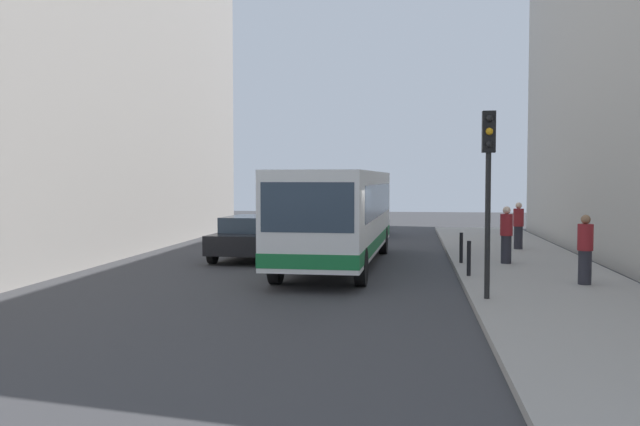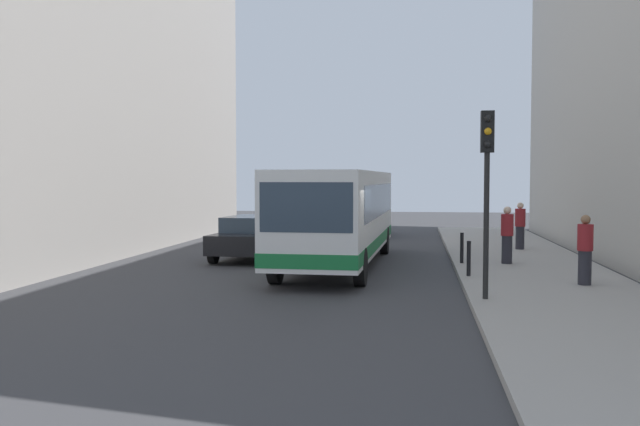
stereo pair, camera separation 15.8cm
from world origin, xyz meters
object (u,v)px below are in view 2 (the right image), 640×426
(traffic_light, at_px, (487,168))
(bollard_near, at_px, (469,258))
(bus, at_px, (340,212))
(car_behind_bus, at_px, (363,220))
(car_beside_bus, at_px, (252,236))
(pedestrian_mid_sidewalk, at_px, (507,235))
(pedestrian_near_signal, at_px, (585,250))
(bollard_mid, at_px, (462,248))
(pedestrian_far_sidewalk, at_px, (520,226))

(traffic_light, xyz_separation_m, bollard_near, (-0.10, 3.60, -2.38))
(bus, distance_m, traffic_light, 7.61)
(car_behind_bus, bearing_deg, car_beside_bus, 76.04)
(car_beside_bus, relative_size, pedestrian_mid_sidewalk, 2.55)
(bollard_near, xyz_separation_m, pedestrian_near_signal, (2.74, -1.19, 0.39))
(car_behind_bus, xyz_separation_m, bollard_near, (3.99, -14.60, -0.16))
(bus, bearing_deg, bollard_mid, -176.83)
(bollard_mid, bearing_deg, bus, -178.74)
(pedestrian_far_sidewalk, bearing_deg, bollard_near, -170.68)
(pedestrian_near_signal, bearing_deg, pedestrian_far_sidewalk, -94.49)
(car_behind_bus, height_order, pedestrian_mid_sidewalk, pedestrian_mid_sidewalk)
(traffic_light, relative_size, bollard_mid, 4.32)
(pedestrian_near_signal, bearing_deg, bus, -37.81)
(car_beside_bus, distance_m, pedestrian_mid_sidewalk, 8.54)
(car_beside_bus, bearing_deg, pedestrian_mid_sidewalk, 175.09)
(bollard_mid, bearing_deg, bollard_near, -90.00)
(traffic_light, distance_m, pedestrian_far_sidewalk, 11.49)
(bollard_mid, distance_m, pedestrian_far_sidewalk, 5.22)
(bollard_mid, bearing_deg, pedestrian_mid_sidewalk, 2.53)
(pedestrian_near_signal, bearing_deg, bollard_mid, -62.63)
(pedestrian_far_sidewalk, bearing_deg, pedestrian_near_signal, -150.66)
(bollard_near, xyz_separation_m, pedestrian_mid_sidewalk, (1.38, 2.93, 0.41))
(pedestrian_mid_sidewalk, relative_size, pedestrian_far_sidewalk, 1.02)
(traffic_light, xyz_separation_m, pedestrian_near_signal, (2.64, 2.41, -1.99))
(traffic_light, bearing_deg, pedestrian_near_signal, 42.39)
(bollard_near, height_order, bollard_mid, same)
(traffic_light, height_order, pedestrian_mid_sidewalk, traffic_light)
(bus, xyz_separation_m, pedestrian_far_sidewalk, (6.25, 4.69, -0.70))
(traffic_light, relative_size, pedestrian_mid_sidewalk, 2.31)
(bus, distance_m, bollard_near, 4.86)
(car_beside_bus, xyz_separation_m, traffic_light, (7.15, -7.90, 2.22))
(bollard_mid, xyz_separation_m, pedestrian_near_signal, (2.74, -4.07, 0.39))
(pedestrian_mid_sidewalk, bearing_deg, pedestrian_far_sidewalk, 82.12)
(bus, distance_m, car_beside_bus, 3.69)
(pedestrian_near_signal, xyz_separation_m, pedestrian_mid_sidewalk, (-1.36, 4.13, 0.02))
(bus, height_order, pedestrian_far_sidewalk, bus)
(car_beside_bus, relative_size, traffic_light, 1.10)
(bus, height_order, bollard_mid, bus)
(bus, relative_size, pedestrian_mid_sidewalk, 6.26)
(pedestrian_near_signal, bearing_deg, bollard_near, -30.10)
(bollard_mid, height_order, pedestrian_far_sidewalk, pedestrian_far_sidewalk)
(bus, bearing_deg, car_beside_bus, -23.27)
(bus, distance_m, bollard_mid, 3.98)
(bus, height_order, pedestrian_mid_sidewalk, bus)
(car_behind_bus, bearing_deg, traffic_light, 105.27)
(car_behind_bus, height_order, traffic_light, traffic_light)
(car_behind_bus, bearing_deg, pedestrian_mid_sidewalk, 117.30)
(pedestrian_near_signal, relative_size, pedestrian_mid_sidewalk, 0.98)
(bollard_mid, distance_m, pedestrian_mid_sidewalk, 1.44)
(car_behind_bus, relative_size, pedestrian_mid_sidewalk, 2.53)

